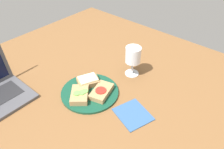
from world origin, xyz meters
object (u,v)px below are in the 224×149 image
at_px(plate, 90,92).
at_px(sandwich_with_tomato, 101,92).
at_px(wine_glass, 133,56).
at_px(sandwich_with_cucumber, 80,95).
at_px(napkin, 133,114).
at_px(sandwich_with_cheese, 88,81).

bearing_deg(plate, sandwich_with_tomato, -67.34).
bearing_deg(wine_glass, sandwich_with_cucumber, 167.66).
height_order(plate, napkin, plate).
distance_m(sandwich_with_cheese, wine_glass, 0.24).
bearing_deg(sandwich_with_cucumber, sandwich_with_tomato, -37.18).
height_order(plate, wine_glass, wine_glass).
bearing_deg(sandwich_with_tomato, wine_glass, -1.94).
distance_m(sandwich_with_cheese, sandwich_with_cucumber, 0.09).
relative_size(sandwich_with_tomato, napkin, 0.98).
bearing_deg(sandwich_with_tomato, sandwich_with_cucumber, 142.82).
xyz_separation_m(sandwich_with_cucumber, napkin, (0.08, -0.23, -0.02)).
xyz_separation_m(sandwich_with_cheese, sandwich_with_tomato, (-0.01, -0.09, -0.00)).
bearing_deg(sandwich_with_cucumber, napkin, -70.62).
xyz_separation_m(plate, wine_glass, (0.24, -0.06, 0.10)).
bearing_deg(sandwich_with_tomato, napkin, -87.95).
height_order(wine_glass, napkin, wine_glass).
height_order(sandwich_with_cheese, napkin, sandwich_with_cheese).
distance_m(plate, wine_glass, 0.26).
bearing_deg(wine_glass, plate, 166.47).
relative_size(plate, sandwich_with_cheese, 2.17).
relative_size(sandwich_with_cucumber, napkin, 0.95).
bearing_deg(wine_glass, napkin, -141.92).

